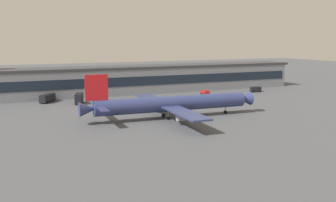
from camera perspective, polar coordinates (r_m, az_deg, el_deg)
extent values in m
plane|color=#4C4F54|center=(129.64, 2.91, -2.17)|extent=(600.00, 600.00, 0.00)
cube|color=gray|center=(183.57, -5.57, 2.99)|extent=(170.52, 16.74, 11.68)
cube|color=#38383D|center=(183.00, -5.60, 5.00)|extent=(173.93, 17.07, 1.20)
cube|color=#192333|center=(175.59, -4.70, 2.92)|extent=(167.11, 0.16, 4.21)
cylinder|color=navy|center=(124.80, 0.75, -0.38)|extent=(51.65, 7.02, 4.91)
cone|color=navy|center=(137.37, 11.30, 0.33)|extent=(4.61, 4.84, 4.67)
cone|color=navy|center=(117.26, -11.76, -1.19)|extent=(5.58, 4.64, 4.42)
cube|color=red|center=(116.79, -10.55, 1.98)|extent=(6.89, 0.78, 7.86)
cube|color=navy|center=(122.94, -10.73, -0.33)|extent=(2.76, 8.93, 0.30)
cube|color=navy|center=(112.50, -9.68, -1.18)|extent=(2.76, 8.93, 0.30)
cube|color=navy|center=(137.12, -2.26, 0.28)|extent=(6.95, 23.40, 0.50)
cube|color=navy|center=(111.41, 2.55, -1.80)|extent=(6.95, 23.40, 0.50)
cylinder|color=#99999E|center=(134.51, -1.36, -0.65)|extent=(4.16, 2.87, 2.70)
cylinder|color=#99999E|center=(115.27, 2.29, -2.32)|extent=(4.16, 2.87, 2.70)
cylinder|color=black|center=(134.11, 8.50, -1.63)|extent=(1.12, 0.54, 1.10)
cylinder|color=slate|center=(133.85, 8.51, -1.03)|extent=(0.24, 0.24, 2.30)
cylinder|color=black|center=(126.64, -0.72, -2.17)|extent=(1.12, 0.54, 1.10)
cylinder|color=slate|center=(126.37, -0.72, -1.54)|extent=(0.24, 0.24, 2.30)
cylinder|color=black|center=(122.61, 0.02, -2.55)|extent=(1.12, 0.54, 1.10)
cylinder|color=slate|center=(122.33, 0.02, -1.90)|extent=(0.24, 0.24, 2.30)
cube|color=black|center=(163.33, -17.44, 0.44)|extent=(7.18, 8.45, 3.00)
cube|color=black|center=(165.24, -17.07, 0.76)|extent=(3.81, 3.89, 0.75)
cylinder|color=black|center=(166.70, -17.31, 0.09)|extent=(0.65, 0.74, 0.70)
cylinder|color=black|center=(165.49, -16.55, 0.06)|extent=(0.65, 0.74, 0.70)
cylinder|color=black|center=(161.65, -18.31, -0.23)|extent=(0.65, 0.74, 0.70)
cylinder|color=black|center=(160.41, -17.53, -0.26)|extent=(0.65, 0.74, 0.70)
cube|color=black|center=(156.76, -13.04, 0.42)|extent=(4.74, 7.65, 3.80)
cube|color=black|center=(158.59, -12.96, 0.80)|extent=(3.06, 3.15, 0.95)
cylinder|color=black|center=(159.67, -13.32, -0.12)|extent=(0.51, 0.76, 0.70)
cylinder|color=black|center=(159.37, -12.49, -0.11)|extent=(0.51, 0.76, 0.70)
cylinder|color=black|center=(154.75, -13.57, -0.42)|extent=(0.51, 0.76, 0.70)
cylinder|color=black|center=(154.44, -12.71, -0.41)|extent=(0.51, 0.76, 0.70)
cube|color=black|center=(191.23, 12.85, 1.73)|extent=(5.44, 2.86, 2.20)
cube|color=black|center=(191.87, 13.23, 1.87)|extent=(2.07, 2.24, 0.55)
cylinder|color=black|center=(193.11, 13.17, 1.46)|extent=(0.73, 0.39, 0.70)
cylinder|color=black|center=(191.41, 13.46, 1.38)|extent=(0.73, 0.39, 0.70)
cylinder|color=black|center=(191.35, 12.22, 1.42)|extent=(0.73, 0.39, 0.70)
cylinder|color=black|center=(189.63, 12.51, 1.34)|extent=(0.73, 0.39, 0.70)
cube|color=red|center=(180.13, 5.50, 1.34)|extent=(2.73, 4.87, 1.40)
cube|color=black|center=(181.25, 5.30, 1.48)|extent=(2.44, 1.74, 0.35)
cylinder|color=black|center=(181.16, 4.92, 1.17)|extent=(0.32, 0.71, 0.70)
cylinder|color=black|center=(182.24, 5.57, 1.21)|extent=(0.32, 0.71, 0.70)
cylinder|color=black|center=(178.21, 5.42, 1.03)|extent=(0.32, 0.71, 0.70)
cylinder|color=black|center=(179.31, 6.08, 1.07)|extent=(0.32, 0.71, 0.70)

